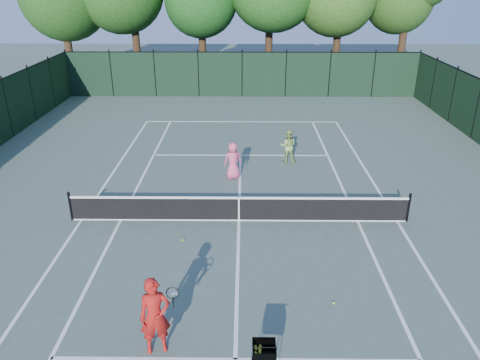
{
  "coord_description": "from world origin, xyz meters",
  "views": [
    {
      "loc": [
        0.18,
        -14.28,
        7.84
      ],
      "look_at": [
        0.03,
        1.0,
        1.1
      ],
      "focal_mm": 35.0,
      "sensor_mm": 36.0,
      "label": 1
    }
  ],
  "objects_px": {
    "ball_hopper": "(264,351)",
    "loose_ball_midcourt": "(183,240)",
    "player_pink": "(233,160)",
    "loose_ball_near_cart": "(334,303)",
    "coach": "(155,316)",
    "player_green": "(288,146)"
  },
  "relations": [
    {
      "from": "loose_ball_near_cart",
      "to": "loose_ball_midcourt",
      "type": "relative_size",
      "value": 1.0
    },
    {
      "from": "player_pink",
      "to": "ball_hopper",
      "type": "relative_size",
      "value": 1.67
    },
    {
      "from": "coach",
      "to": "player_pink",
      "type": "relative_size",
      "value": 1.22
    },
    {
      "from": "player_green",
      "to": "ball_hopper",
      "type": "height_order",
      "value": "player_green"
    },
    {
      "from": "player_green",
      "to": "loose_ball_near_cart",
      "type": "height_order",
      "value": "player_green"
    },
    {
      "from": "loose_ball_near_cart",
      "to": "player_pink",
      "type": "bearing_deg",
      "value": 108.86
    },
    {
      "from": "player_green",
      "to": "coach",
      "type": "bearing_deg",
      "value": 76.43
    },
    {
      "from": "coach",
      "to": "loose_ball_midcourt",
      "type": "distance_m",
      "value": 4.81
    },
    {
      "from": "player_pink",
      "to": "loose_ball_midcourt",
      "type": "distance_m",
      "value": 5.39
    },
    {
      "from": "loose_ball_midcourt",
      "to": "ball_hopper",
      "type": "bearing_deg",
      "value": -66.75
    },
    {
      "from": "player_pink",
      "to": "loose_ball_midcourt",
      "type": "xyz_separation_m",
      "value": [
        -1.5,
        -5.12,
        -0.74
      ]
    },
    {
      "from": "player_green",
      "to": "loose_ball_near_cart",
      "type": "distance_m",
      "value": 10.09
    },
    {
      "from": "loose_ball_midcourt",
      "to": "player_green",
      "type": "bearing_deg",
      "value": 60.6
    },
    {
      "from": "player_pink",
      "to": "loose_ball_midcourt",
      "type": "height_order",
      "value": "player_pink"
    },
    {
      "from": "ball_hopper",
      "to": "loose_ball_midcourt",
      "type": "relative_size",
      "value": 13.64
    },
    {
      "from": "loose_ball_midcourt",
      "to": "player_pink",
      "type": "bearing_deg",
      "value": 73.68
    },
    {
      "from": "player_green",
      "to": "loose_ball_near_cart",
      "type": "xyz_separation_m",
      "value": [
        0.37,
        -10.06,
        -0.73
      ]
    },
    {
      "from": "ball_hopper",
      "to": "player_green",
      "type": "bearing_deg",
      "value": 90.97
    },
    {
      "from": "coach",
      "to": "player_green",
      "type": "relative_size",
      "value": 1.24
    },
    {
      "from": "coach",
      "to": "loose_ball_near_cart",
      "type": "distance_m",
      "value": 4.68
    },
    {
      "from": "player_green",
      "to": "player_pink",
      "type": "bearing_deg",
      "value": 42.22
    },
    {
      "from": "player_pink",
      "to": "player_green",
      "type": "distance_m",
      "value": 3.06
    }
  ]
}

